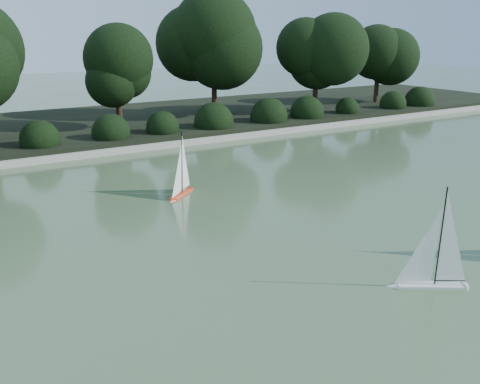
% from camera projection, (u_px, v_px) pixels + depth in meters
% --- Properties ---
extents(ground, '(80.00, 80.00, 0.00)m').
position_uv_depth(ground, '(313.00, 266.00, 8.17)').
color(ground, '#384E2F').
rests_on(ground, ground).
extents(pond_coping, '(40.00, 0.35, 0.18)m').
position_uv_depth(pond_coping, '(116.00, 151.00, 15.46)').
color(pond_coping, gray).
rests_on(pond_coping, ground).
extents(far_bank, '(40.00, 8.00, 0.30)m').
position_uv_depth(far_bank, '(77.00, 128.00, 18.70)').
color(far_bank, black).
rests_on(far_bank, ground).
extents(tree_line, '(26.31, 3.93, 4.39)m').
position_uv_depth(tree_line, '(122.00, 55.00, 17.31)').
color(tree_line, black).
rests_on(tree_line, ground).
extents(shrub_hedge, '(29.10, 1.10, 1.10)m').
position_uv_depth(shrub_hedge, '(105.00, 133.00, 16.09)').
color(shrub_hedge, black).
rests_on(shrub_hedge, ground).
extents(sailboat_white_a, '(1.05, 0.76, 1.59)m').
position_uv_depth(sailboat_white_a, '(426.00, 271.00, 7.45)').
color(sailboat_white_a, silver).
rests_on(sailboat_white_a, ground).
extents(sailboat_orange, '(0.93, 0.80, 1.49)m').
position_uv_depth(sailboat_orange, '(180.00, 186.00, 11.53)').
color(sailboat_orange, '#F44922').
rests_on(sailboat_orange, ground).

